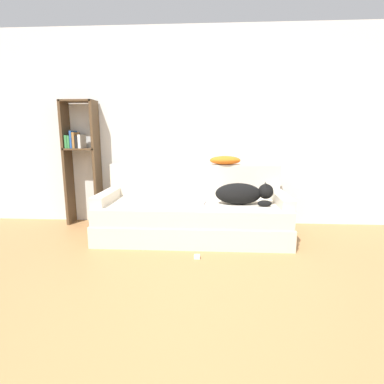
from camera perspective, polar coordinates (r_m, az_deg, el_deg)
name	(u,v)px	position (r m, az deg, el deg)	size (l,w,h in m)	color
ground_plane	(185,332)	(2.15, -1.37, -25.14)	(20.00, 20.00, 0.00)	#9E7042
wall_back	(200,129)	(4.29, 1.48, 11.99)	(7.41, 0.06, 2.70)	silver
couch	(192,220)	(3.74, 0.09, -5.39)	(2.29, 0.95, 0.44)	beige
couch_backrest	(194,180)	(4.03, 0.43, 2.24)	(2.25, 0.15, 0.43)	beige
couch_arm_left	(107,197)	(3.87, -15.95, -0.89)	(0.15, 0.76, 0.12)	beige
couch_arm_right	(281,199)	(3.76, 16.65, -1.29)	(0.15, 0.76, 0.12)	beige
dog	(243,193)	(3.61, 9.70, -0.28)	(0.69, 0.26, 0.27)	black
laptop	(191,202)	(3.65, -0.18, -1.99)	(0.36, 0.27, 0.02)	#B7B7BC
throw_pillow	(225,160)	(3.99, 6.32, 6.03)	(0.40, 0.22, 0.11)	orange
bookshelf	(81,155)	(4.49, -20.42, 6.54)	(0.46, 0.26, 1.73)	#4C3823
power_adapter	(197,257)	(3.18, 0.97, -12.22)	(0.06, 0.06, 0.03)	white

